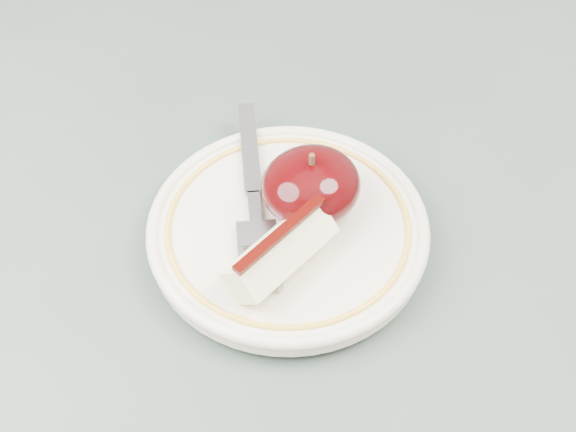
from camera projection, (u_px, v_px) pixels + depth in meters
table at (364, 323)px, 0.61m from camera, size 0.90×0.90×0.75m
plate at (288, 229)px, 0.54m from camera, size 0.19×0.19×0.02m
apple_half at (311, 185)px, 0.54m from camera, size 0.07×0.07×0.05m
apple_wedge at (280, 251)px, 0.50m from camera, size 0.08×0.04×0.04m
fork at (254, 195)px, 0.55m from camera, size 0.11×0.15×0.00m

